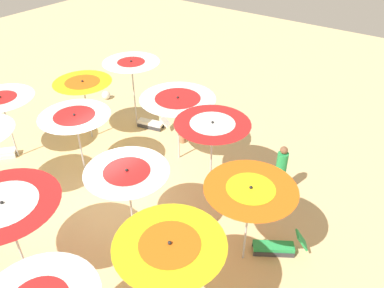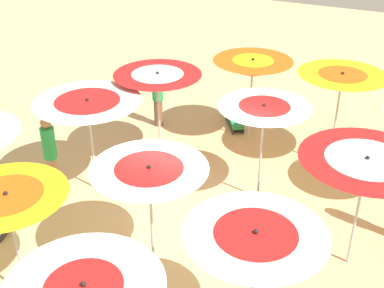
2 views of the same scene
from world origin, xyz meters
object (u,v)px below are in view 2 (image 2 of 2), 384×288
at_px(beach_umbrella_4, 149,176).
at_px(lounger_1, 234,118).
at_px(beach_umbrella_6, 158,81).
at_px(lounger_0, 5,217).
at_px(beach_umbrella_7, 264,114).
at_px(beachgoer_1, 158,96).
at_px(beach_umbrella_5, 255,244).
at_px(beach_umbrella_8, 366,168).
at_px(beach_umbrella_1, 8,203).
at_px(beach_umbrella_10, 341,82).
at_px(beach_umbrella_9, 253,68).
at_px(beach_umbrella_3, 88,109).
at_px(beachgoer_0, 50,153).

xyz_separation_m(beach_umbrella_4, lounger_1, (6.03, 0.75, -1.79)).
xyz_separation_m(beach_umbrella_6, lounger_0, (-3.62, 1.64, -1.93)).
relative_size(beach_umbrella_7, beachgoer_1, 1.37).
height_order(beach_umbrella_5, beach_umbrella_8, beach_umbrella_5).
distance_m(beach_umbrella_5, beach_umbrella_7, 4.21).
bearing_deg(beach_umbrella_8, beach_umbrella_6, 70.29).
height_order(beach_umbrella_8, lounger_1, beach_umbrella_8).
bearing_deg(beachgoer_1, beach_umbrella_6, 17.43).
bearing_deg(lounger_1, beach_umbrella_4, -25.54).
bearing_deg(beach_umbrella_1, beach_umbrella_6, 0.92).
distance_m(beach_umbrella_5, beachgoer_1, 7.99).
relative_size(beach_umbrella_4, beach_umbrella_6, 0.95).
relative_size(beach_umbrella_6, beach_umbrella_8, 1.02).
distance_m(beach_umbrella_4, beach_umbrella_7, 3.12).
xyz_separation_m(beach_umbrella_5, lounger_0, (0.90, 5.54, -1.99)).
bearing_deg(beach_umbrella_10, beach_umbrella_9, 80.63).
bearing_deg(beach_umbrella_3, lounger_1, -21.49).
relative_size(beach_umbrella_6, beach_umbrella_7, 1.03).
distance_m(beach_umbrella_1, beach_umbrella_6, 4.99).
xyz_separation_m(beachgoer_0, beachgoer_1, (3.85, -0.57, -0.08)).
height_order(beach_umbrella_1, lounger_0, beach_umbrella_1).
height_order(beach_umbrella_7, beachgoer_0, beach_umbrella_7).
bearing_deg(beachgoer_1, beachgoer_0, -20.75).
height_order(beach_umbrella_5, beachgoer_0, beach_umbrella_5).
xyz_separation_m(beach_umbrella_1, beachgoer_0, (2.82, 1.61, -1.01)).
xyz_separation_m(beach_umbrella_5, lounger_1, (7.12, 2.94, -1.97)).
bearing_deg(beach_umbrella_5, lounger_0, 80.77).
height_order(beach_umbrella_1, beach_umbrella_8, beach_umbrella_8).
relative_size(beach_umbrella_4, beach_umbrella_9, 0.98).
bearing_deg(beach_umbrella_7, lounger_0, 125.79).
height_order(beach_umbrella_6, beachgoer_0, beach_umbrella_6).
relative_size(lounger_0, lounger_1, 1.02).
bearing_deg(beach_umbrella_4, beach_umbrella_3, 54.72).
xyz_separation_m(beach_umbrella_4, beach_umbrella_6, (3.44, 1.71, 0.13)).
relative_size(beach_umbrella_10, lounger_0, 1.88).
height_order(beach_umbrella_4, beach_umbrella_10, beach_umbrella_10).
xyz_separation_m(beach_umbrella_1, beach_umbrella_6, (4.98, 0.08, 0.15)).
relative_size(beach_umbrella_3, beachgoer_0, 1.26).
distance_m(beach_umbrella_9, beach_umbrella_10, 2.28).
relative_size(beach_umbrella_5, beachgoer_1, 1.45).
height_order(beach_umbrella_7, beachgoer_1, beach_umbrella_7).
height_order(beach_umbrella_5, beach_umbrella_6, beach_umbrella_5).
relative_size(beach_umbrella_5, lounger_0, 1.89).
distance_m(beach_umbrella_3, beachgoer_0, 1.38).
xyz_separation_m(beach_umbrella_6, beachgoer_0, (-2.17, 1.53, -1.16)).
relative_size(beach_umbrella_3, beach_umbrella_8, 0.99).
distance_m(beach_umbrella_3, beach_umbrella_6, 1.87).
distance_m(lounger_0, beachgoer_0, 1.65).
bearing_deg(beach_umbrella_10, beach_umbrella_4, 157.12).
bearing_deg(beach_umbrella_8, beachgoer_0, 93.63).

